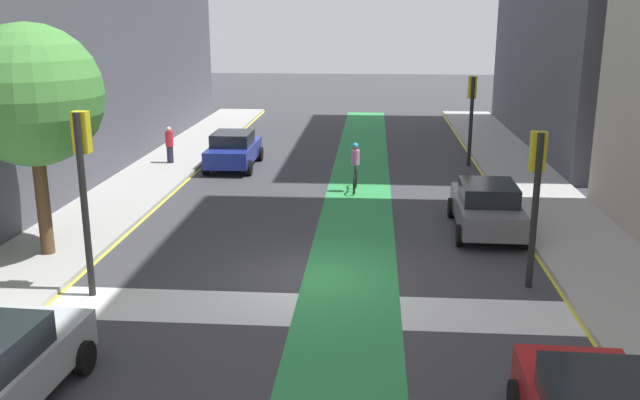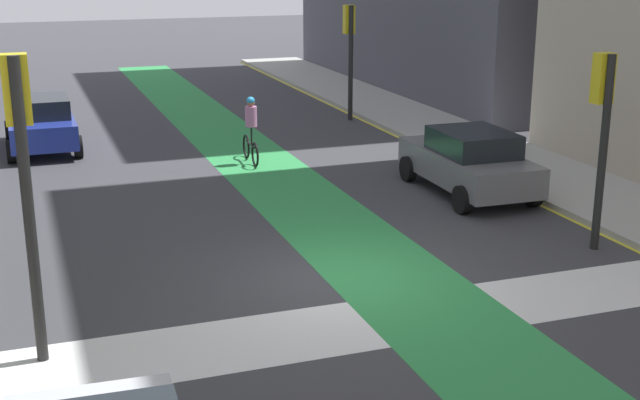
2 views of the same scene
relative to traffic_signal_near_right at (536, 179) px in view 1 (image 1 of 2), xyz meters
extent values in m
plane|color=#38383D|center=(-5.28, 0.12, -2.69)|extent=(120.00, 120.00, 0.00)
cube|color=#2D8C47|center=(-4.37, 0.12, -2.68)|extent=(2.40, 60.00, 0.01)
cube|color=silver|center=(-5.28, -1.88, -2.68)|extent=(12.00, 1.80, 0.01)
cube|color=#9E9E99|center=(-12.78, 0.12, -2.61)|extent=(3.00, 60.00, 0.15)
cube|color=yellow|center=(-11.28, 0.12, -2.68)|extent=(0.16, 60.00, 0.01)
cube|color=#9E9E99|center=(2.22, 0.12, -2.61)|extent=(3.00, 60.00, 0.15)
cube|color=yellow|center=(0.72, 0.12, -2.68)|extent=(0.16, 60.00, 0.01)
cylinder|color=black|center=(0.00, -0.12, -0.78)|extent=(0.16, 0.16, 3.81)
cube|color=gold|center=(0.00, 0.08, 0.65)|extent=(0.35, 0.28, 0.95)
sphere|color=#3F0A0A|center=(0.00, 0.22, 0.95)|extent=(0.20, 0.20, 0.20)
sphere|color=yellow|center=(0.00, 0.22, 0.65)|extent=(0.20, 0.20, 0.20)
sphere|color=#0C3814|center=(0.00, 0.22, 0.35)|extent=(0.20, 0.20, 0.20)
cylinder|color=black|center=(-10.46, -1.45, -0.51)|extent=(0.16, 0.16, 4.36)
cube|color=gold|center=(-10.46, -1.25, 1.20)|extent=(0.35, 0.28, 0.95)
sphere|color=#3F0A0A|center=(-10.46, -1.11, 1.50)|extent=(0.20, 0.20, 0.20)
sphere|color=yellow|center=(-10.46, -1.11, 1.20)|extent=(0.20, 0.20, 0.20)
sphere|color=#0C3814|center=(-10.46, -1.11, 0.90)|extent=(0.20, 0.20, 0.20)
cylinder|color=black|center=(0.33, 13.79, -0.75)|extent=(0.16, 0.16, 3.87)
cube|color=gold|center=(0.33, 13.99, 0.70)|extent=(0.35, 0.28, 0.95)
sphere|color=#3F0A0A|center=(0.33, 14.13, 1.00)|extent=(0.20, 0.20, 0.20)
sphere|color=yellow|center=(0.33, 14.13, 0.70)|extent=(0.20, 0.20, 0.20)
sphere|color=#0C3814|center=(0.33, 14.13, 0.40)|extent=(0.20, 0.20, 0.20)
cube|color=navy|center=(-9.85, 12.67, -2.02)|extent=(1.82, 4.21, 0.70)
cube|color=black|center=(-9.85, 12.47, -1.39)|extent=(1.61, 2.01, 0.55)
cylinder|color=black|center=(-10.76, 14.13, -2.37)|extent=(0.22, 0.64, 0.64)
cylinder|color=black|center=(-8.96, 14.14, -2.37)|extent=(0.22, 0.64, 0.64)
cylinder|color=black|center=(-10.74, 11.19, -2.37)|extent=(0.22, 0.64, 0.64)
cylinder|color=black|center=(-8.94, 11.20, -2.37)|extent=(0.22, 0.64, 0.64)
cylinder|color=black|center=(-9.14, -5.04, -2.37)|extent=(0.25, 0.65, 0.64)
cylinder|color=black|center=(-1.42, -5.88, -2.37)|extent=(0.24, 0.65, 0.64)
cube|color=slate|center=(-0.39, 4.29, -2.02)|extent=(1.88, 4.24, 0.70)
cube|color=black|center=(-0.40, 4.09, -1.39)|extent=(1.64, 2.03, 0.55)
cylinder|color=black|center=(-1.26, 5.78, -2.37)|extent=(0.23, 0.64, 0.64)
cylinder|color=black|center=(0.54, 5.74, -2.37)|extent=(0.23, 0.64, 0.64)
cylinder|color=black|center=(-1.32, 2.84, -2.37)|extent=(0.23, 0.64, 0.64)
cylinder|color=black|center=(0.48, 2.80, -2.37)|extent=(0.23, 0.64, 0.64)
torus|color=black|center=(-4.49, 9.55, -2.35)|extent=(0.08, 0.68, 0.68)
torus|color=black|center=(-4.53, 8.50, -2.35)|extent=(0.08, 0.68, 0.68)
cylinder|color=black|center=(-4.51, 9.02, -2.17)|extent=(0.09, 0.95, 0.06)
cylinder|color=black|center=(-4.52, 8.87, -1.90)|extent=(0.05, 0.05, 0.50)
cylinder|color=#BF72A5|center=(-4.52, 8.87, -1.37)|extent=(0.32, 0.32, 0.55)
sphere|color=#8C6647|center=(-4.52, 8.87, -0.99)|extent=(0.22, 0.22, 0.22)
sphere|color=#268CCC|center=(-4.52, 8.87, -0.95)|extent=(0.23, 0.23, 0.23)
cylinder|color=#262638|center=(-12.68, 12.72, -2.17)|extent=(0.28, 0.28, 0.73)
cylinder|color=red|center=(-12.68, 12.72, -1.49)|extent=(0.34, 0.34, 0.65)
sphere|color=beige|center=(-12.68, 12.72, -1.06)|extent=(0.21, 0.21, 0.21)
cylinder|color=brown|center=(-12.66, 0.96, -1.04)|extent=(0.36, 0.36, 3.00)
sphere|color=#478C3D|center=(-12.66, 0.96, 1.76)|extent=(3.69, 3.69, 3.69)
camera|label=1|loc=(-3.88, -16.25, 3.82)|focal=38.81mm
camera|label=2|loc=(-10.48, -13.38, 3.02)|focal=48.31mm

